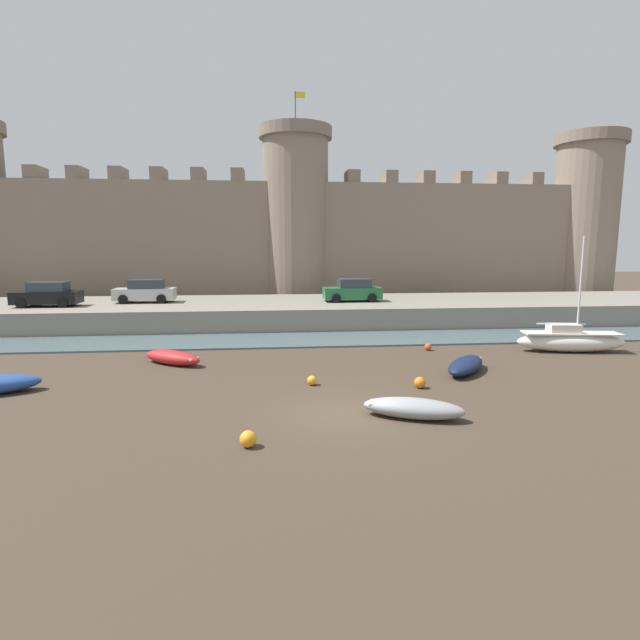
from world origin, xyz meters
TOP-DOWN VIEW (x-y plane):
  - ground_plane at (0.00, 0.00)m, footprint 160.00×160.00m
  - water_channel at (0.00, 12.79)m, footprint 80.00×4.50m
  - quay_road at (0.00, 20.04)m, footprint 67.25×10.00m
  - castle at (-0.00, 30.07)m, footprint 61.70×6.45m
  - rowboat_foreground_centre at (6.04, 4.76)m, footprint 2.98×3.41m
  - rowboat_midflat_left at (2.12, -0.65)m, footprint 3.40×2.13m
  - sailboat_foreground_left at (13.09, 8.35)m, footprint 5.64×2.18m
  - rowboat_midflat_centre at (-6.98, 7.57)m, footprint 3.23×2.62m
  - mooring_buoy_near_channel at (5.84, 9.39)m, footprint 0.37×0.37m
  - mooring_buoy_near_shore at (-0.80, 3.45)m, footprint 0.39×0.39m
  - mooring_buoy_off_centre at (-3.06, -2.48)m, footprint 0.47×0.47m
  - mooring_buoy_mid_mud at (3.34, 2.62)m, footprint 0.45×0.45m
  - car_quay_centre_west at (3.48, 19.54)m, footprint 4.13×1.94m
  - car_quay_centre_east at (-11.14, 20.26)m, footprint 4.13×1.94m
  - car_quay_east at (-16.99, 18.56)m, footprint 4.13×1.94m

SIDE VIEW (x-z plane):
  - ground_plane at x=0.00m, z-range 0.00..0.00m
  - water_channel at x=0.00m, z-range 0.00..0.10m
  - mooring_buoy_near_channel at x=5.84m, z-range 0.00..0.37m
  - mooring_buoy_near_shore at x=-0.80m, z-range 0.00..0.39m
  - mooring_buoy_mid_mud at x=3.34m, z-range 0.00..0.45m
  - mooring_buoy_off_centre at x=-3.06m, z-range 0.00..0.47m
  - rowboat_foreground_centre at x=6.04m, z-range 0.02..0.67m
  - rowboat_midflat_centre at x=-6.98m, z-range 0.02..0.67m
  - rowboat_midflat_left at x=2.12m, z-range 0.02..0.67m
  - sailboat_foreground_left at x=13.09m, z-range -2.39..3.59m
  - quay_road at x=0.00m, z-range 0.00..1.49m
  - car_quay_centre_west at x=3.48m, z-range 1.45..3.07m
  - car_quay_centre_east at x=-11.14m, z-range 1.45..3.07m
  - car_quay_east at x=-16.99m, z-range 1.45..3.07m
  - castle at x=0.00m, z-range -2.62..16.09m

